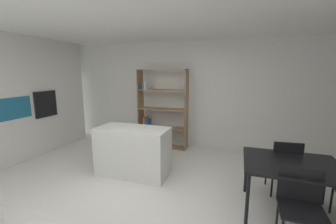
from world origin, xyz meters
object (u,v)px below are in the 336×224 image
Objects in this scene: built_in_oven at (46,104)px; dining_chair_near at (300,201)px; dining_chair_far at (284,163)px; kitchen_island at (133,151)px; open_bookshelf at (160,112)px; dining_table at (292,168)px.

dining_chair_near is (4.98, -1.31, -0.66)m from built_in_oven.
dining_chair_far is (0.01, 1.01, 0.02)m from dining_chair_near.
dining_chair_near is 1.01m from dining_chair_far.
dining_chair_near is at bearing -20.13° from kitchen_island.
kitchen_island reaches higher than dining_chair_near.
built_in_oven reaches higher than kitchen_island.
open_bookshelf reaches higher than dining_table.
kitchen_island is at bearing -4.41° from dining_chair_far.
dining_chair_far is at bearing 91.07° from dining_chair_near.
built_in_oven is 0.31× the size of open_bookshelf.
kitchen_island is at bearing 161.40° from dining_chair_near.
dining_table is at bearing -9.13° from built_in_oven.
dining_table is 1.40× the size of dining_chair_near.
built_in_oven is 5.04m from dining_chair_far.
open_bookshelf is 3.31m from dining_table.
kitchen_island is at bearing -87.12° from open_bookshelf.
built_in_oven reaches higher than dining_chair_far.
dining_chair_near is (2.53, -0.93, 0.07)m from kitchen_island.
kitchen_island reaches higher than dining_table.
dining_table is 1.32× the size of dining_chair_far.
built_in_oven is 0.51× the size of dining_table.
dining_table is 0.52m from dining_chair_far.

